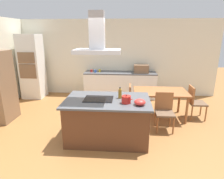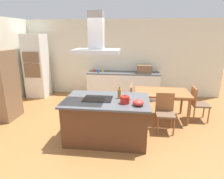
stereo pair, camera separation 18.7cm
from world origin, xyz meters
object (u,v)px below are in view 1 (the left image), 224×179
(cooktop, at_px, (99,99))
(chair_at_left_end, at_px, (126,99))
(olive_oil_bottle, at_px, (120,94))
(chair_at_right_end, at_px, (195,100))
(tea_kettle, at_px, (126,99))
(wall_oven_stack, at_px, (32,67))
(mixing_bowl, at_px, (140,102))
(chair_facing_island, at_px, (164,109))
(coffee_mug_yellow, at_px, (100,71))
(dining_table, at_px, (160,94))
(range_hood, at_px, (97,40))
(coffee_mug_blue, at_px, (95,71))
(coffee_mug_red, at_px, (91,71))
(countertop_microwave, at_px, (141,69))

(cooktop, height_order, chair_at_left_end, cooktop)
(olive_oil_bottle, xyz_separation_m, chair_at_right_end, (1.96, 1.10, -0.49))
(tea_kettle, xyz_separation_m, wall_oven_stack, (-3.29, 2.83, 0.13))
(mixing_bowl, bearing_deg, tea_kettle, 160.52)
(wall_oven_stack, bearing_deg, chair_at_right_end, -15.71)
(olive_oil_bottle, distance_m, chair_facing_island, 1.23)
(chair_facing_island, bearing_deg, wall_oven_stack, 153.39)
(mixing_bowl, height_order, chair_at_left_end, mixing_bowl)
(coffee_mug_yellow, bearing_deg, dining_table, -42.34)
(olive_oil_bottle, xyz_separation_m, chair_facing_island, (1.04, 0.44, -0.49))
(range_hood, bearing_deg, coffee_mug_blue, 100.32)
(tea_kettle, bearing_deg, coffee_mug_yellow, 107.17)
(chair_at_right_end, bearing_deg, coffee_mug_blue, 151.30)
(coffee_mug_red, xyz_separation_m, chair_at_left_end, (1.23, -1.66, -0.44))
(cooktop, bearing_deg, coffee_mug_red, 102.98)
(coffee_mug_yellow, bearing_deg, chair_at_right_end, -31.42)
(cooktop, relative_size, dining_table, 0.43)
(coffee_mug_blue, relative_size, wall_oven_stack, 0.04)
(countertop_microwave, height_order, coffee_mug_blue, countertop_microwave)
(chair_facing_island, distance_m, chair_at_right_end, 1.13)
(mixing_bowl, bearing_deg, wall_oven_stack, 140.55)
(olive_oil_bottle, distance_m, chair_at_right_end, 2.30)
(coffee_mug_blue, distance_m, chair_at_left_end, 1.98)
(countertop_microwave, distance_m, coffee_mug_yellow, 1.46)
(countertop_microwave, xyz_separation_m, chair_facing_island, (0.41, -2.34, -0.53))
(olive_oil_bottle, bearing_deg, wall_oven_stack, 141.17)
(cooktop, distance_m, chair_at_right_end, 2.72)
(mixing_bowl, relative_size, dining_table, 0.16)
(mixing_bowl, distance_m, chair_facing_island, 1.14)
(wall_oven_stack, height_order, chair_at_left_end, wall_oven_stack)
(tea_kettle, height_order, wall_oven_stack, wall_oven_stack)
(tea_kettle, relative_size, wall_oven_stack, 0.11)
(range_hood, bearing_deg, countertop_microwave, 69.43)
(chair_at_left_end, bearing_deg, cooktop, -115.32)
(coffee_mug_red, bearing_deg, chair_at_left_end, -53.43)
(olive_oil_bottle, bearing_deg, cooktop, -166.88)
(coffee_mug_yellow, distance_m, wall_oven_stack, 2.36)
(chair_facing_island, bearing_deg, dining_table, 90.00)
(wall_oven_stack, distance_m, chair_facing_island, 4.74)
(coffee_mug_yellow, height_order, wall_oven_stack, wall_oven_stack)
(olive_oil_bottle, bearing_deg, chair_facing_island, 22.81)
(countertop_microwave, xyz_separation_m, coffee_mug_blue, (-1.59, -0.08, -0.09))
(cooktop, distance_m, coffee_mug_blue, 2.85)
(tea_kettle, relative_size, coffee_mug_red, 2.61)
(dining_table, bearing_deg, chair_facing_island, -90.00)
(cooktop, xyz_separation_m, chair_at_right_end, (2.40, 1.21, -0.40))
(coffee_mug_blue, bearing_deg, dining_table, -38.60)
(countertop_microwave, bearing_deg, wall_oven_stack, -176.48)
(coffee_mug_blue, relative_size, range_hood, 0.10)
(tea_kettle, xyz_separation_m, coffee_mug_red, (-1.24, 3.05, -0.03))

